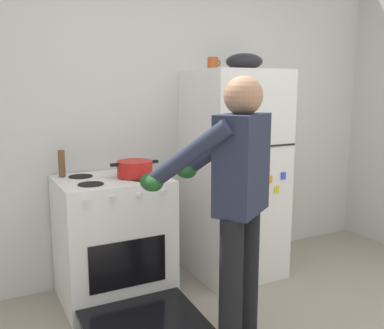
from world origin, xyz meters
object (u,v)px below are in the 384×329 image
object	(u,v)px
stove_range	(114,241)
person_cook	(234,193)
coffee_mug	(213,63)
red_pot	(135,169)
refrigerator	(234,174)
pepper_mill	(62,163)
mixing_bowl	(244,62)

from	to	relation	value
stove_range	person_cook	bearing A→B (deg)	-67.27
coffee_mug	red_pot	bearing A→B (deg)	-171.82
stove_range	coffee_mug	distance (m)	1.54
red_pot	coffee_mug	distance (m)	1.03
refrigerator	coffee_mug	world-z (taller)	coffee_mug
pepper_mill	mixing_bowl	size ratio (longest dim) A/B	0.65
coffee_mug	pepper_mill	distance (m)	1.37
red_pot	refrigerator	bearing A→B (deg)	3.26
person_cook	coffee_mug	distance (m)	1.36
refrigerator	mixing_bowl	world-z (taller)	mixing_bowl
red_pot	person_cook	bearing A→B (deg)	-75.39
person_cook	red_pot	xyz separation A→B (m)	(-0.24, 0.93, 0.01)
red_pot	mixing_bowl	xyz separation A→B (m)	(0.95, 0.05, 0.77)
coffee_mug	refrigerator	bearing A→B (deg)	-15.83
pepper_mill	mixing_bowl	bearing A→B (deg)	-8.06
stove_range	pepper_mill	distance (m)	0.67
red_pot	pepper_mill	world-z (taller)	pepper_mill
stove_range	person_cook	distance (m)	1.16
person_cook	mixing_bowl	xyz separation A→B (m)	(0.71, 0.98, 0.78)
coffee_mug	person_cook	bearing A→B (deg)	-113.89
person_cook	red_pot	distance (m)	0.96
refrigerator	mixing_bowl	bearing A→B (deg)	0.22
refrigerator	person_cook	size ratio (longest dim) A/B	1.05
stove_range	red_pot	distance (m)	0.55
refrigerator	coffee_mug	xyz separation A→B (m)	(-0.18, 0.05, 0.89)
stove_range	mixing_bowl	size ratio (longest dim) A/B	4.18
stove_range	person_cook	size ratio (longest dim) A/B	0.76
refrigerator	person_cook	bearing A→B (deg)	-122.93
pepper_mill	coffee_mug	bearing A→B (deg)	-7.40
stove_range	pepper_mill	size ratio (longest dim) A/B	6.46
person_cook	pepper_mill	xyz separation A→B (m)	(-0.70, 1.18, 0.04)
person_cook	red_pot	world-z (taller)	person_cook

